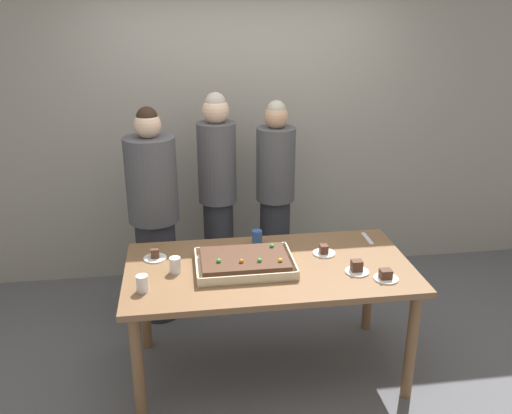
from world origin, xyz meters
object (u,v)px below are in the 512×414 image
at_px(drink_cup_middle, 175,265).
at_px(person_striped_tie_right, 218,195).
at_px(sheet_cake, 245,263).
at_px(plated_slice_near_left, 386,276).
at_px(person_green_shirt_behind, 154,215).
at_px(plated_slice_far_left, 357,268).
at_px(party_table, 269,278).
at_px(plated_slice_far_right, 155,256).
at_px(cake_server_utensil, 367,239).
at_px(plated_slice_near_right, 324,251).
at_px(drink_cup_far_end, 142,283).
at_px(person_serving_front, 275,198).
at_px(drink_cup_nearest, 257,237).

height_order(drink_cup_middle, person_striped_tie_right, person_striped_tie_right).
xyz_separation_m(sheet_cake, plated_slice_near_left, (0.83, -0.27, -0.01)).
bearing_deg(person_striped_tie_right, person_green_shirt_behind, -69.53).
bearing_deg(drink_cup_middle, plated_slice_far_left, -8.46).
distance_m(party_table, plated_slice_near_left, 0.74).
xyz_separation_m(plated_slice_far_right, cake_server_utensil, (1.48, 0.10, -0.02)).
relative_size(sheet_cake, plated_slice_near_right, 4.11).
bearing_deg(cake_server_utensil, plated_slice_far_right, -176.09).
height_order(plated_slice_far_right, person_green_shirt_behind, person_green_shirt_behind).
bearing_deg(drink_cup_middle, sheet_cake, -1.21).
relative_size(drink_cup_far_end, cake_server_utensil, 0.50).
relative_size(plated_slice_near_left, cake_server_utensil, 0.75).
xyz_separation_m(person_serving_front, person_green_shirt_behind, (-0.97, -0.21, -0.01)).
bearing_deg(cake_server_utensil, plated_slice_near_right, -152.43).
xyz_separation_m(drink_cup_far_end, person_serving_front, (1.00, 1.24, 0.03)).
bearing_deg(plated_slice_far_left, cake_server_utensil, 63.84).
bearing_deg(plated_slice_far_right, person_serving_front, 40.84).
bearing_deg(plated_slice_near_left, person_green_shirt_behind, 142.32).
bearing_deg(person_striped_tie_right, plated_slice_far_left, 27.74).
relative_size(sheet_cake, drink_cup_middle, 6.17).
xyz_separation_m(party_table, person_striped_tie_right, (-0.24, 1.05, 0.21)).
xyz_separation_m(party_table, drink_cup_middle, (-0.59, 0.00, 0.14)).
xyz_separation_m(sheet_cake, drink_cup_middle, (-0.43, 0.01, 0.01)).
xyz_separation_m(plated_slice_far_right, drink_cup_middle, (0.13, -0.20, 0.03)).
distance_m(drink_cup_nearest, person_serving_front, 0.73).
distance_m(plated_slice_near_right, drink_cup_nearest, 0.48).
height_order(drink_cup_nearest, person_striped_tie_right, person_striped_tie_right).
bearing_deg(plated_slice_far_right, plated_slice_far_left, -16.54).
bearing_deg(sheet_cake, drink_cup_middle, 178.79).
xyz_separation_m(plated_slice_far_left, plated_slice_far_right, (-1.25, 0.37, -0.01)).
bearing_deg(person_striped_tie_right, plated_slice_near_right, 29.54).
xyz_separation_m(drink_cup_nearest, person_serving_front, (0.25, 0.68, 0.03)).
relative_size(plated_slice_near_right, drink_cup_far_end, 1.50).
height_order(plated_slice_far_left, drink_cup_nearest, drink_cup_nearest).
xyz_separation_m(party_table, plated_slice_near_left, (0.67, -0.28, 0.11)).
xyz_separation_m(plated_slice_near_left, cake_server_utensil, (0.09, 0.59, -0.02)).
bearing_deg(person_green_shirt_behind, cake_server_utensil, 35.81).
height_order(plated_slice_far_right, cake_server_utensil, plated_slice_far_right).
height_order(plated_slice_far_right, drink_cup_far_end, drink_cup_far_end).
distance_m(plated_slice_near_left, person_green_shirt_behind, 1.79).
bearing_deg(drink_cup_middle, party_table, -0.45).
xyz_separation_m(plated_slice_near_right, plated_slice_far_right, (-1.11, 0.09, 0.00)).
xyz_separation_m(sheet_cake, person_serving_front, (0.38, 1.03, 0.04)).
bearing_deg(plated_slice_far_left, drink_cup_far_end, -177.93).
distance_m(cake_server_utensil, person_serving_front, 0.90).
bearing_deg(person_striped_tie_right, sheet_cake, 0.02).
bearing_deg(plated_slice_near_left, plated_slice_far_left, 141.59).
xyz_separation_m(sheet_cake, cake_server_utensil, (0.92, 0.32, -0.03)).
distance_m(plated_slice_near_right, person_serving_front, 0.93).
bearing_deg(plated_slice_far_left, person_green_shirt_behind, 142.41).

